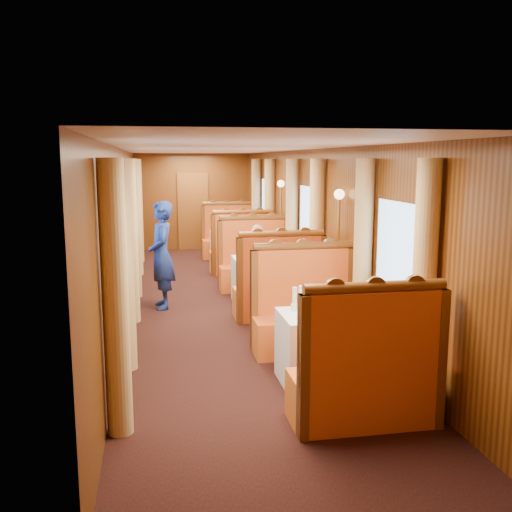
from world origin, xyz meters
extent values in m
cube|color=brown|center=(0.00, 5.97, 1.00)|extent=(0.80, 0.04, 2.00)
cube|color=white|center=(0.75, -3.50, 0.38)|extent=(1.05, 0.72, 0.75)
cube|color=red|center=(0.75, -4.45, 0.23)|extent=(1.30, 0.55, 0.45)
cube|color=red|center=(0.75, -4.67, 0.85)|extent=(1.30, 0.12, 0.80)
cylinder|color=brown|center=(0.75, -4.67, 1.29)|extent=(1.23, 0.10, 0.10)
cube|color=red|center=(0.75, -2.55, 0.23)|extent=(1.30, 0.55, 0.45)
cube|color=red|center=(0.75, -2.33, 0.85)|extent=(1.30, 0.12, 0.80)
cylinder|color=brown|center=(0.75, -2.33, 1.29)|extent=(1.23, 0.10, 0.10)
cube|color=white|center=(0.75, 0.00, 0.38)|extent=(1.05, 0.72, 0.75)
cube|color=red|center=(0.75, -0.95, 0.23)|extent=(1.30, 0.55, 0.45)
cube|color=red|center=(0.75, -1.17, 0.85)|extent=(1.30, 0.12, 0.80)
cylinder|color=brown|center=(0.75, -1.17, 1.29)|extent=(1.23, 0.10, 0.10)
cube|color=red|center=(0.75, 0.95, 0.23)|extent=(1.30, 0.55, 0.45)
cube|color=red|center=(0.75, 1.17, 0.85)|extent=(1.30, 0.12, 0.80)
cylinder|color=brown|center=(0.75, 1.17, 1.29)|extent=(1.23, 0.10, 0.10)
cube|color=white|center=(0.75, 3.50, 0.38)|extent=(1.05, 0.72, 0.75)
cube|color=red|center=(0.75, 2.55, 0.23)|extent=(1.30, 0.55, 0.45)
cube|color=red|center=(0.75, 2.33, 0.85)|extent=(1.30, 0.12, 0.80)
cylinder|color=brown|center=(0.75, 2.33, 1.29)|extent=(1.23, 0.10, 0.10)
cube|color=red|center=(0.75, 4.45, 0.23)|extent=(1.30, 0.55, 0.45)
cube|color=red|center=(0.75, 4.67, 0.85)|extent=(1.30, 0.12, 0.80)
cylinder|color=brown|center=(0.75, 4.67, 1.29)|extent=(1.23, 0.10, 0.10)
cube|color=silver|center=(0.62, -3.58, 0.76)|extent=(0.41, 0.37, 0.01)
cylinder|color=white|center=(1.02, -3.64, 0.76)|extent=(0.23, 0.23, 0.01)
cylinder|color=white|center=(0.39, -3.37, 0.79)|extent=(0.08, 0.08, 0.08)
cylinder|color=white|center=(0.39, -3.37, 0.92)|extent=(0.05, 0.05, 0.18)
cylinder|color=white|center=(0.48, -3.31, 0.79)|extent=(0.08, 0.08, 0.08)
cylinder|color=white|center=(0.48, -3.31, 0.92)|extent=(0.05, 0.05, 0.18)
cylinder|color=silver|center=(0.79, -0.04, 0.82)|extent=(0.06, 0.06, 0.14)
cylinder|color=silver|center=(0.72, 3.49, 0.82)|extent=(0.06, 0.06, 0.14)
cylinder|color=#DAB470|center=(-1.38, -4.28, 1.18)|extent=(0.22, 0.22, 2.35)
cylinder|color=#DAB470|center=(-1.38, -2.72, 1.18)|extent=(0.22, 0.22, 2.35)
cylinder|color=#DAB470|center=(1.38, -4.28, 1.18)|extent=(0.22, 0.22, 2.35)
cylinder|color=#DAB470|center=(1.38, -2.72, 1.18)|extent=(0.22, 0.22, 2.35)
cylinder|color=#DAB470|center=(-1.38, -0.78, 1.18)|extent=(0.22, 0.22, 2.35)
cylinder|color=#DAB470|center=(-1.38, 0.78, 1.18)|extent=(0.22, 0.22, 2.35)
cylinder|color=#DAB470|center=(1.38, -0.78, 1.18)|extent=(0.22, 0.22, 2.35)
cylinder|color=#DAB470|center=(1.38, 0.78, 1.18)|extent=(0.22, 0.22, 2.35)
cylinder|color=#DAB470|center=(-1.38, 2.72, 1.18)|extent=(0.22, 0.22, 2.35)
cylinder|color=#DAB470|center=(-1.38, 4.28, 1.18)|extent=(0.22, 0.22, 2.35)
cylinder|color=#DAB470|center=(1.38, 2.72, 1.18)|extent=(0.22, 0.22, 2.35)
cylinder|color=#DAB470|center=(1.38, 4.28, 1.18)|extent=(0.22, 0.22, 2.35)
cylinder|color=#BF8C3F|center=(-1.40, -1.75, 0.93)|extent=(0.04, 0.04, 1.85)
sphere|color=#FFD18C|center=(-1.40, -1.75, 1.88)|extent=(0.14, 0.14, 0.14)
cylinder|color=#BF8C3F|center=(1.40, -1.75, 0.93)|extent=(0.04, 0.04, 1.85)
sphere|color=#FFD18C|center=(1.40, -1.75, 1.88)|extent=(0.14, 0.14, 0.14)
cylinder|color=#BF8C3F|center=(-1.40, 1.75, 0.93)|extent=(0.04, 0.04, 1.85)
sphere|color=#FFD18C|center=(-1.40, 1.75, 1.88)|extent=(0.14, 0.14, 0.14)
cylinder|color=#BF8C3F|center=(1.40, 1.75, 0.93)|extent=(0.04, 0.04, 1.85)
sphere|color=#FFD18C|center=(1.40, 1.75, 1.88)|extent=(0.14, 0.14, 0.14)
imported|color=navy|center=(-0.93, -0.06, 0.85)|extent=(0.46, 0.65, 1.70)
cube|color=beige|center=(0.75, 0.76, 0.75)|extent=(0.40, 0.24, 0.55)
sphere|color=tan|center=(0.75, 0.76, 1.11)|extent=(0.20, 0.20, 0.20)
cube|color=beige|center=(0.75, 0.59, 0.52)|extent=(0.36, 0.30, 0.14)
camera|label=1|loc=(-1.05, -9.03, 2.33)|focal=40.00mm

